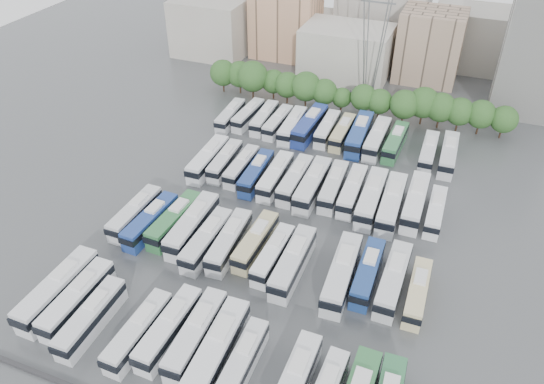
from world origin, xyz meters
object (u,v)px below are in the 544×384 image
at_px(bus_r0_s2, 91,318).
at_px(bus_r2_s6, 295,180).
at_px(bus_r2_s3, 242,166).
at_px(bus_r2_s13, 435,211).
at_px(bus_r2_s10, 371,198).
at_px(bus_r2_s12, 415,202).
at_px(bus_r1_s3, 192,225).
at_px(bus_r0_s0, 58,289).
at_px(bus_r3_s8, 359,134).
at_px(bus_r1_s1, 151,221).
at_px(bus_r3_s12, 428,152).
at_px(bus_r1_s10, 342,273).
at_px(bus_r2_s2, 225,161).
at_px(bus_r2_s9, 352,191).
at_px(bus_r1_s2, 175,220).
at_px(bus_r1_s0, 135,213).
at_px(bus_r1_s13, 417,292).
at_px(bus_r0_s1, 77,299).
at_px(bus_r0_s8, 243,362).
at_px(bus_r3_s1, 248,115).
at_px(bus_r1_s11, 368,273).
at_px(bus_r1_s8, 293,262).
at_px(bus_r3_s4, 292,126).
at_px(bus_r3_s9, 377,138).
at_px(bus_r2_s8, 333,186).
at_px(bus_r3_s7, 343,132).
at_px(bus_r2_s5, 275,176).
at_px(bus_r0_s5, 169,328).
at_px(bus_r2_s11, 391,204).
at_px(bus_r0_s4, 139,331).
at_px(bus_r1_s7, 273,255).
at_px(bus_r3_s10, 395,142).
at_px(bus_r0_s6, 196,334).
at_px(bus_r2_s1, 208,159).
at_px(electricity_pylon, 377,14).
at_px(bus_r3_s6, 327,128).
at_px(bus_r2_s4, 256,173).
at_px(bus_r3_s2, 264,118).
at_px(bus_r3_s5, 310,125).
at_px(bus_r1_s12, 393,279).
at_px(bus_r0_s7, 217,350).
at_px(bus_r3_s3, 278,122).
at_px(bus_r0_s10, 294,383).
at_px(bus_r1_s6, 256,241).

height_order(bus_r0_s2, bus_r2_s6, bus_r2_s6).
relative_size(bus_r2_s3, bus_r2_s13, 1.00).
bearing_deg(bus_r2_s10, bus_r2_s12, 11.90).
bearing_deg(bus_r1_s3, bus_r0_s0, -120.02).
xyz_separation_m(bus_r2_s13, bus_r3_s8, (-16.64, 18.52, 0.42)).
bearing_deg(bus_r1_s1, bus_r3_s12, 47.54).
height_order(bus_r1_s10, bus_r2_s2, bus_r1_s10).
bearing_deg(bus_r2_s9, bus_r1_s2, -144.75).
relative_size(bus_r1_s0, bus_r1_s13, 1.08).
xyz_separation_m(bus_r0_s1, bus_r0_s8, (23.13, -0.72, -0.25)).
height_order(bus_r2_s2, bus_r3_s1, bus_r2_s2).
xyz_separation_m(bus_r1_s11, bus_r3_s12, (3.12, 34.43, -0.04)).
height_order(bus_r1_s8, bus_r3_s4, bus_r1_s8).
height_order(bus_r2_s9, bus_r3_s9, bus_r3_s9).
xyz_separation_m(bus_r2_s2, bus_r2_s8, (20.05, -0.62, 0.13)).
xyz_separation_m(bus_r1_s3, bus_r2_s10, (23.16, 16.46, 0.03)).
bearing_deg(bus_r3_s12, bus_r3_s7, 174.21).
xyz_separation_m(bus_r2_s5, bus_r2_s6, (3.48, 0.15, 0.02)).
distance_m(bus_r0_s5, bus_r2_s9, 37.84).
distance_m(bus_r2_s11, bus_r3_s9, 20.43).
distance_m(bus_r0_s4, bus_r2_s13, 47.24).
height_order(bus_r1_s7, bus_r2_s11, bus_r2_s11).
distance_m(bus_r1_s1, bus_r3_s12, 50.71).
height_order(bus_r2_s8, bus_r3_s10, bus_r2_s8).
bearing_deg(bus_r2_s9, bus_r3_s8, 98.83).
relative_size(bus_r1_s11, bus_r1_s13, 1.08).
distance_m(bus_r1_s13, bus_r3_s10, 37.96).
relative_size(bus_r0_s6, bus_r2_s1, 1.00).
height_order(bus_r2_s5, bus_r2_s13, bus_r2_s5).
bearing_deg(bus_r3_s7, bus_r1_s8, -84.55).
height_order(bus_r2_s1, bus_r2_s8, bus_r2_s1).
bearing_deg(electricity_pylon, bus_r3_s6, -100.80).
bearing_deg(bus_r1_s2, bus_r2_s11, 30.95).
xyz_separation_m(bus_r2_s2, bus_r2_s5, (10.08, -1.35, 0.14)).
bearing_deg(bus_r2_s4, bus_r0_s4, -91.74).
bearing_deg(bus_r2_s3, bus_r2_s4, -19.37).
height_order(bus_r1_s0, bus_r1_s1, bus_r1_s1).
height_order(bus_r3_s2, bus_r3_s5, bus_r3_s5).
height_order(bus_r1_s11, bus_r3_s1, bus_r1_s11).
bearing_deg(bus_r1_s3, bus_r2_s10, 34.14).
relative_size(bus_r3_s4, bus_r3_s9, 0.95).
bearing_deg(bus_r2_s8, bus_r3_s2, 134.67).
xyz_separation_m(bus_r1_s1, bus_r3_s8, (22.92, 36.84, 0.26)).
height_order(bus_r1_s12, bus_r2_s13, bus_r1_s12).
distance_m(electricity_pylon, bus_r1_s7, 58.84).
distance_m(bus_r0_s7, bus_r2_s9, 36.82).
bearing_deg(bus_r2_s13, bus_r2_s5, 179.75).
xyz_separation_m(bus_r2_s12, bus_r3_s3, (-29.73, 17.04, -0.33)).
relative_size(bus_r0_s10, bus_r2_s4, 1.03).
bearing_deg(bus_r1_s6, bus_r2_s4, 114.18).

